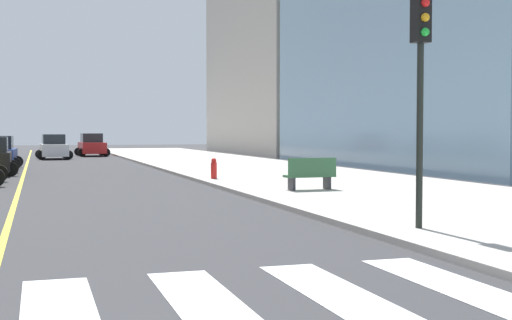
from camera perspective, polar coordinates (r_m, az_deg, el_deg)
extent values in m
cube|color=#B2ADA3|center=(27.26, 7.69, -2.11)|extent=(10.00, 120.00, 0.15)
cube|color=silver|center=(8.89, -15.73, -11.94)|extent=(0.90, 4.00, 0.01)
cube|color=silver|center=(9.12, -4.11, -11.50)|extent=(0.90, 4.00, 0.01)
cube|color=silver|center=(9.68, 6.50, -10.69)|extent=(0.90, 4.00, 0.01)
cube|color=silver|center=(10.52, 15.64, -9.70)|extent=(0.90, 4.00, 0.01)
cube|color=yellow|center=(44.67, -18.22, -0.56)|extent=(0.16, 80.00, 0.01)
cube|color=#B2ADA3|center=(70.72, 5.46, 10.16)|extent=(18.00, 24.00, 23.61)
cube|color=red|center=(63.27, -13.21, 0.97)|extent=(2.21, 4.56, 0.96)
cube|color=#1E2328|center=(63.52, -13.24, 1.76)|extent=(1.80, 2.31, 0.81)
cylinder|color=black|center=(61.78, -14.01, 0.59)|extent=(0.73, 0.27, 0.72)
cylinder|color=black|center=(62.03, -12.11, 0.61)|extent=(0.73, 0.27, 0.72)
cylinder|color=black|center=(64.54, -14.26, 0.66)|extent=(0.73, 0.27, 0.72)
cylinder|color=black|center=(64.78, -12.44, 0.68)|extent=(0.73, 0.27, 0.72)
cylinder|color=black|center=(44.71, -18.86, -0.13)|extent=(0.70, 0.24, 0.70)
cylinder|color=black|center=(42.05, -19.05, -0.28)|extent=(0.70, 0.24, 0.70)
cube|color=silver|center=(57.29, -16.14, 0.79)|extent=(2.16, 4.44, 0.93)
cube|color=#1E2328|center=(57.53, -16.16, 1.63)|extent=(1.75, 2.25, 0.79)
cylinder|color=black|center=(55.90, -17.07, 0.37)|extent=(0.72, 0.26, 0.71)
cylinder|color=black|center=(56.03, -15.01, 0.40)|extent=(0.72, 0.26, 0.71)
cylinder|color=black|center=(58.59, -17.20, 0.45)|extent=(0.72, 0.26, 0.71)
cylinder|color=black|center=(58.72, -15.24, 0.48)|extent=(0.72, 0.26, 0.71)
cylinder|color=black|center=(38.57, -19.23, -0.51)|extent=(0.69, 0.23, 0.69)
cylinder|color=black|center=(35.93, -19.32, -0.72)|extent=(0.69, 0.23, 0.69)
cylinder|color=black|center=(15.07, 13.18, 1.93)|extent=(0.14, 0.14, 3.88)
cube|color=black|center=(15.25, 13.27, 11.14)|extent=(0.36, 0.28, 1.00)
sphere|color=red|center=(15.15, 13.63, 12.34)|extent=(0.18, 0.18, 0.18)
sphere|color=orange|center=(15.10, 13.62, 11.22)|extent=(0.18, 0.18, 0.18)
sphere|color=green|center=(15.05, 13.61, 10.10)|extent=(0.18, 0.18, 0.18)
cube|color=#33603D|center=(24.47, 4.38, -1.30)|extent=(1.82, 0.63, 0.08)
cube|color=#33603D|center=(24.23, 4.61, -0.53)|extent=(1.80, 0.13, 0.60)
cube|color=#2D2D33|center=(24.22, 2.92, -1.95)|extent=(0.12, 0.48, 0.44)
cube|color=#2D2D33|center=(24.77, 5.80, -1.87)|extent=(0.12, 0.48, 0.44)
cylinder|color=red|center=(30.13, -3.45, -0.86)|extent=(0.26, 0.26, 0.70)
sphere|color=red|center=(30.11, -3.45, -0.04)|extent=(0.22, 0.22, 0.22)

